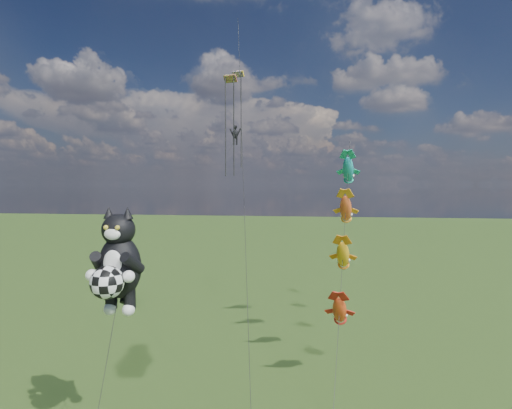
# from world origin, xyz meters

# --- Properties ---
(cat_kite_rig) EXTENTS (2.42, 4.09, 11.64)m
(cat_kite_rig) POSITION_xyz_m (3.71, -2.05, 8.94)
(cat_kite_rig) COLOR brown
(cat_kite_rig) RESTS_ON ground
(fish_windsock_rig) EXTENTS (2.36, 15.86, 16.63)m
(fish_windsock_rig) POSITION_xyz_m (15.27, 10.26, 9.34)
(fish_windsock_rig) COLOR brown
(fish_windsock_rig) RESTS_ON ground
(parafoil_rig) EXTENTS (4.58, 17.09, 27.32)m
(parafoil_rig) POSITION_xyz_m (6.51, 13.61, 17.60)
(parafoil_rig) COLOR brown
(parafoil_rig) RESTS_ON ground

